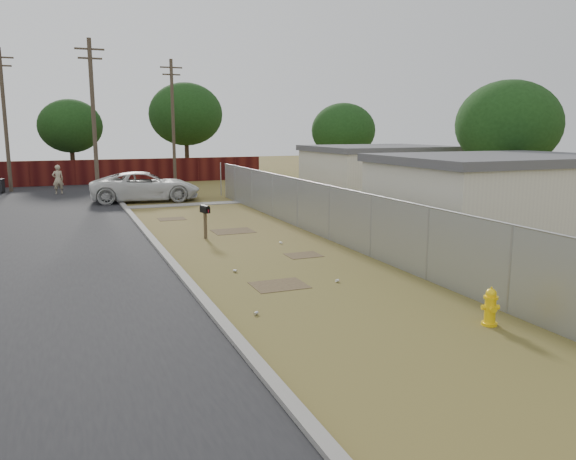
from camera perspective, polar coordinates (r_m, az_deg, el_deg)
name	(u,v)px	position (r m, az deg, el deg)	size (l,w,h in m)	color
ground	(249,246)	(19.63, -3.98, -1.66)	(120.00, 120.00, 0.00)	brown
street	(44,222)	(26.64, -23.54, 0.71)	(15.10, 60.00, 0.12)	black
chainlink_fence	(318,215)	(21.55, 3.05, 1.58)	(0.10, 27.06, 2.02)	gray
privacy_fence	(60,173)	(43.39, -22.15, 5.38)	(30.00, 0.12, 1.80)	#48130F
utility_poles	(95,118)	(39.01, -19.03, 10.69)	(12.60, 8.24, 9.00)	#493F30
houses	(429,183)	(26.61, 14.10, 4.61)	(9.30, 17.24, 3.10)	beige
horizon_trees	(158,120)	(42.37, -13.06, 10.82)	(33.32, 31.94, 7.78)	#362818
fire_hydrant	(490,307)	(12.52, 19.87, -7.40)	(0.42, 0.42, 0.83)	yellow
mailbox	(205,212)	(20.97, -8.43, 1.80)	(0.30, 0.55, 1.26)	brown
pickup_truck	(145,186)	(32.65, -14.28, 4.31)	(2.76, 5.99, 1.66)	silver
pedestrian	(58,180)	(37.87, -22.34, 4.76)	(0.66, 0.44, 1.82)	tan
scattered_litter	(278,272)	(15.91, -1.05, -4.34)	(3.42, 7.14, 0.07)	white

